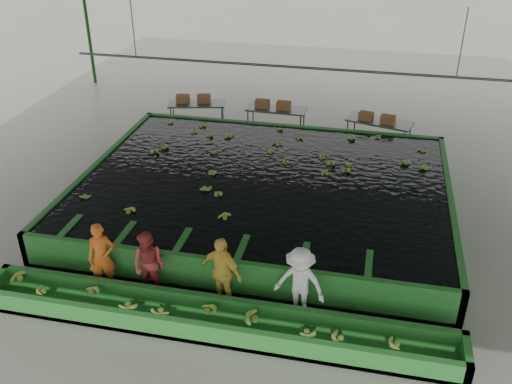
% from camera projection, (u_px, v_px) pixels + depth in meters
% --- Properties ---
extents(ground, '(80.00, 80.00, 0.00)m').
position_uv_depth(ground, '(252.00, 235.00, 14.76)').
color(ground, gray).
rests_on(ground, ground).
extents(shed_roof, '(20.00, 22.00, 0.04)m').
position_uv_depth(shed_roof, '(251.00, 42.00, 12.34)').
color(shed_roof, slate).
rests_on(shed_roof, shed_posts).
extents(shed_posts, '(20.00, 22.00, 5.00)m').
position_uv_depth(shed_posts, '(251.00, 147.00, 13.55)').
color(shed_posts, '#164016').
rests_on(shed_posts, ground).
extents(flotation_tank, '(10.00, 8.00, 0.90)m').
position_uv_depth(flotation_tank, '(264.00, 192.00, 15.83)').
color(flotation_tank, '#267328').
rests_on(flotation_tank, ground).
extents(tank_water, '(9.70, 7.70, 0.00)m').
position_uv_depth(tank_water, '(264.00, 180.00, 15.63)').
color(tank_water, black).
rests_on(tank_water, flotation_tank).
extents(sorting_trough, '(10.00, 1.00, 0.50)m').
position_uv_depth(sorting_trough, '(212.00, 320.00, 11.56)').
color(sorting_trough, '#267328').
rests_on(sorting_trough, ground).
extents(cableway_rail, '(0.08, 0.08, 14.00)m').
position_uv_depth(cableway_rail, '(288.00, 67.00, 17.58)').
color(cableway_rail, '#59605B').
rests_on(cableway_rail, shed_roof).
extents(rail_hanger_left, '(0.04, 0.04, 2.00)m').
position_uv_depth(rail_hanger_left, '(133.00, 26.00, 18.05)').
color(rail_hanger_left, '#59605B').
rests_on(rail_hanger_left, shed_roof).
extents(rail_hanger_right, '(0.04, 0.04, 2.00)m').
position_uv_depth(rail_hanger_right, '(462.00, 43.00, 16.15)').
color(rail_hanger_right, '#59605B').
rests_on(rail_hanger_right, shed_roof).
extents(worker_a, '(0.70, 0.60, 1.63)m').
position_uv_depth(worker_a, '(102.00, 257.00, 12.49)').
color(worker_a, orange).
rests_on(worker_a, ground).
extents(worker_b, '(0.86, 0.72, 1.57)m').
position_uv_depth(worker_b, '(149.00, 265.00, 12.30)').
color(worker_b, '#B23938').
rests_on(worker_b, ground).
extents(worker_c, '(1.08, 0.75, 1.69)m').
position_uv_depth(worker_c, '(221.00, 272.00, 11.96)').
color(worker_c, yellow).
rests_on(worker_c, ground).
extents(worker_d, '(1.17, 0.80, 1.67)m').
position_uv_depth(worker_d, '(300.00, 284.00, 11.65)').
color(worker_d, white).
rests_on(worker_d, ground).
extents(packing_table_left, '(2.19, 1.27, 0.93)m').
position_uv_depth(packing_table_left, '(197.00, 115.00, 20.94)').
color(packing_table_left, '#59605B').
rests_on(packing_table_left, ground).
extents(packing_table_mid, '(2.13, 0.90, 0.96)m').
position_uv_depth(packing_table_mid, '(276.00, 121.00, 20.40)').
color(packing_table_mid, '#59605B').
rests_on(packing_table_mid, ground).
extents(packing_table_right, '(2.32, 1.42, 0.98)m').
position_uv_depth(packing_table_right, '(378.00, 134.00, 19.30)').
color(packing_table_right, '#59605B').
rests_on(packing_table_right, ground).
extents(box_stack_left, '(1.29, 0.64, 0.27)m').
position_uv_depth(box_stack_left, '(194.00, 102.00, 20.79)').
color(box_stack_left, brown).
rests_on(box_stack_left, packing_table_left).
extents(box_stack_mid, '(1.27, 0.37, 0.27)m').
position_uv_depth(box_stack_mid, '(273.00, 108.00, 20.16)').
color(box_stack_mid, brown).
rests_on(box_stack_mid, packing_table_mid).
extents(box_stack_right, '(1.25, 0.58, 0.26)m').
position_uv_depth(box_stack_right, '(377.00, 121.00, 19.00)').
color(box_stack_right, brown).
rests_on(box_stack_right, packing_table_right).
extents(floating_bananas, '(8.49, 5.79, 0.12)m').
position_uv_depth(floating_bananas, '(270.00, 167.00, 16.32)').
color(floating_bananas, '#7DA338').
rests_on(floating_bananas, tank_water).
extents(trough_bananas, '(8.83, 0.59, 0.12)m').
position_uv_depth(trough_bananas, '(212.00, 314.00, 11.49)').
color(trough_bananas, '#7DA338').
rests_on(trough_bananas, sorting_trough).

